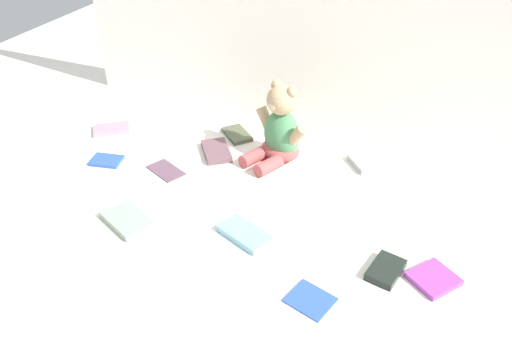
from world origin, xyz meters
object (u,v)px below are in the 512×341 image
book_case_8 (166,170)px  book_case_9 (106,161)px  book_case_10 (374,161)px  book_case_0 (433,279)px  book_case_4 (112,129)px  book_case_1 (127,220)px  book_case_7 (386,270)px  book_case_2 (237,134)px  teddy_bear (280,132)px  book_case_6 (310,299)px  book_case_3 (245,234)px  book_case_5 (216,151)px

book_case_8 → book_case_9: book_case_9 is taller
book_case_9 → book_case_10: bearing=100.4°
book_case_0 → book_case_4: (-1.09, 0.30, -0.00)m
book_case_1 → book_case_7: (0.65, 0.08, 0.00)m
book_case_2 → book_case_7: (0.58, -0.44, 0.00)m
book_case_0 → book_case_8: book_case_0 is taller
teddy_bear → book_case_10: bearing=40.2°
book_case_7 → book_case_10: bearing=-62.7°
book_case_7 → book_case_8: book_case_7 is taller
teddy_bear → book_case_8: bearing=-120.6°
teddy_bear → book_case_2: (-0.18, 0.07, -0.09)m
book_case_4 → book_case_8: (0.30, -0.14, -0.00)m
book_case_6 → book_case_10: (0.01, 0.60, 0.00)m
book_case_4 → book_case_2: bearing=-110.0°
book_case_0 → book_case_7: (-0.11, -0.02, 0.00)m
book_case_1 → book_case_6: size_ratio=1.44×
book_case_0 → book_case_2: size_ratio=0.87×
book_case_7 → book_case_3: bearing=13.5°
book_case_3 → book_case_1: bearing=124.6°
book_case_8 → teddy_bear: bearing=-30.7°
book_case_4 → book_case_8: size_ratio=1.04×
book_case_3 → book_case_8: book_case_3 is taller
book_case_4 → book_case_6: bearing=-156.1°
book_case_0 → book_case_8: (-0.79, 0.15, -0.00)m
teddy_bear → book_case_9: (-0.48, -0.23, -0.09)m
book_case_3 → book_case_4: size_ratio=1.13×
book_case_1 → book_case_7: size_ratio=1.37×
book_case_1 → book_case_2: bearing=-163.7°
book_case_5 → book_case_7: 0.67m
book_case_1 → book_case_9: 0.32m
book_case_2 → book_case_7: bearing=-85.7°
teddy_bear → book_case_6: (0.27, -0.52, -0.09)m
book_case_8 → book_case_9: 0.20m
book_case_6 → book_case_1: bearing=98.6°
book_case_1 → book_case_5: bearing=-164.4°
book_case_8 → book_case_10: bearing=-39.4°
book_case_8 → book_case_10: book_case_10 is taller
book_case_3 → book_case_0: bearing=-64.7°
book_case_1 → book_case_8: (-0.03, 0.25, -0.01)m
book_case_5 → book_case_4: bearing=-36.6°
book_case_10 → book_case_6: bearing=-42.1°
book_case_2 → book_case_6: bearing=-101.3°
book_case_1 → book_case_10: bearing=159.5°
book_case_4 → book_case_9: bearing=173.6°
book_case_2 → book_case_4: (-0.41, -0.13, 0.00)m
book_case_0 → book_case_5: size_ratio=0.77×
teddy_bear → book_case_1: teddy_bear is taller
book_case_2 → book_case_6: (0.44, -0.59, -0.00)m
book_case_6 → book_case_7: size_ratio=0.95×
book_case_0 → book_case_6: 0.29m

